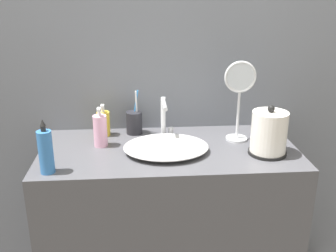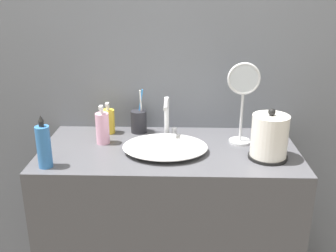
{
  "view_description": "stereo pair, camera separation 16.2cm",
  "coord_description": "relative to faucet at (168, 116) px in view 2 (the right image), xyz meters",
  "views": [
    {
      "loc": [
        -0.12,
        -1.26,
        1.46
      ],
      "look_at": [
        -0.0,
        0.26,
        0.91
      ],
      "focal_mm": 42.0,
      "sensor_mm": 36.0,
      "label": 1
    },
    {
      "loc": [
        0.04,
        -1.26,
        1.46
      ],
      "look_at": [
        -0.0,
        0.26,
        0.91
      ],
      "focal_mm": 42.0,
      "sensor_mm": 36.0,
      "label": 2
    }
  ],
  "objects": [
    {
      "name": "faucet",
      "position": [
        0.0,
        0.0,
        0.0
      ],
      "size": [
        0.06,
        0.16,
        0.18
      ],
      "color": "silver",
      "rests_on": "vanity_counter"
    },
    {
      "name": "vanity_mirror",
      "position": [
        0.32,
        -0.05,
        0.1
      ],
      "size": [
        0.14,
        0.09,
        0.35
      ],
      "color": "silver",
      "rests_on": "vanity_counter"
    },
    {
      "name": "electric_kettle",
      "position": [
        0.4,
        -0.21,
        -0.02
      ],
      "size": [
        0.15,
        0.15,
        0.21
      ],
      "color": "black",
      "rests_on": "vanity_counter"
    },
    {
      "name": "lotion_bottle",
      "position": [
        -0.27,
        0.05,
        -0.05
      ],
      "size": [
        0.06,
        0.06,
        0.15
      ],
      "color": "gold",
      "rests_on": "vanity_counter"
    },
    {
      "name": "vanity_counter",
      "position": [
        0.01,
        -0.12,
        -0.51
      ],
      "size": [
        1.08,
        0.51,
        0.81
      ],
      "color": "#4C4C51",
      "rests_on": "ground_plane"
    },
    {
      "name": "sink_basin",
      "position": [
        -0.01,
        -0.16,
        -0.08
      ],
      "size": [
        0.35,
        0.28,
        0.05
      ],
      "color": "white",
      "rests_on": "vanity_counter"
    },
    {
      "name": "shampoo_bottle",
      "position": [
        -0.28,
        -0.07,
        -0.04
      ],
      "size": [
        0.06,
        0.06,
        0.17
      ],
      "color": "#EAA8C6",
      "rests_on": "vanity_counter"
    },
    {
      "name": "wall_back",
      "position": [
        0.01,
        0.16,
        0.39
      ],
      "size": [
        6.0,
        0.04,
        2.6
      ],
      "color": "slate",
      "rests_on": "ground_plane"
    },
    {
      "name": "mouthwash_bottle",
      "position": [
        -0.45,
        -0.31,
        -0.02
      ],
      "size": [
        0.05,
        0.05,
        0.21
      ],
      "color": "#3370B7",
      "rests_on": "vanity_counter"
    },
    {
      "name": "toothbrush_cup",
      "position": [
        -0.14,
        0.07,
        -0.05
      ],
      "size": [
        0.07,
        0.07,
        0.21
      ],
      "color": "#232328",
      "rests_on": "vanity_counter"
    }
  ]
}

